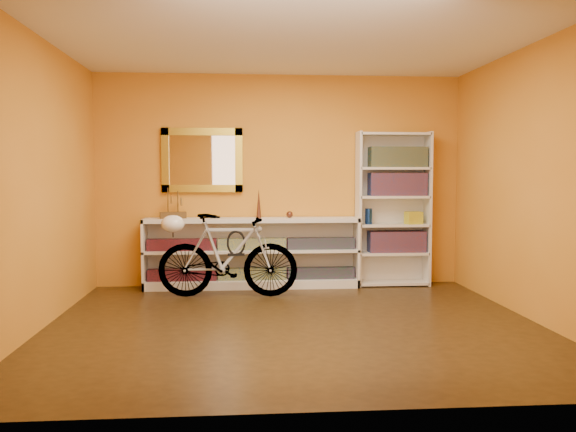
{
  "coord_description": "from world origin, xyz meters",
  "views": [
    {
      "loc": [
        -0.48,
        -5.28,
        1.37
      ],
      "look_at": [
        0.0,
        0.7,
        0.95
      ],
      "focal_mm": 36.65,
      "sensor_mm": 36.0,
      "label": 1
    }
  ],
  "objects": [
    {
      "name": "book_row_c",
      "position": [
        1.44,
        1.84,
        1.59
      ],
      "size": [
        0.7,
        0.22,
        0.25
      ],
      "primitive_type": "cube",
      "color": "#16414E",
      "rests_on": "bookcase"
    },
    {
      "name": "cd_row_upper",
      "position": [
        -0.35,
        1.79,
        0.54
      ],
      "size": [
        2.5,
        0.13,
        0.14
      ],
      "primitive_type": "cube",
      "color": "navy",
      "rests_on": "console_unit"
    },
    {
      "name": "console_unit",
      "position": [
        -0.35,
        1.81,
        0.42
      ],
      "size": [
        2.6,
        0.35,
        0.85
      ],
      "primitive_type": null,
      "color": "silver",
      "rests_on": "floor"
    },
    {
      "name": "bookcase",
      "position": [
        1.39,
        1.84,
        0.95
      ],
      "size": [
        0.9,
        0.3,
        1.9
      ],
      "primitive_type": null,
      "color": "silver",
      "rests_on": "floor"
    },
    {
      "name": "toy_car",
      "position": [
        -0.8,
        1.81,
        0.85
      ],
      "size": [
        0.0,
        0.0,
        0.0
      ],
      "primitive_type": "imported",
      "rotation": [
        0.0,
        0.0,
        1.37
      ],
      "color": "black",
      "rests_on": "console_unit"
    },
    {
      "name": "travel_mug",
      "position": [
        1.08,
        1.82,
        0.86
      ],
      "size": [
        0.09,
        0.09,
        0.19
      ],
      "primitive_type": "cylinder",
      "color": "navy",
      "rests_on": "bookcase"
    },
    {
      "name": "yellow_bag",
      "position": [
        1.64,
        1.8,
        0.84
      ],
      "size": [
        0.22,
        0.17,
        0.15
      ],
      "primitive_type": "cube",
      "rotation": [
        0.0,
        0.0,
        0.22
      ],
      "color": "gold",
      "rests_on": "bookcase"
    },
    {
      "name": "book_row_a",
      "position": [
        1.44,
        1.84,
        0.55
      ],
      "size": [
        0.7,
        0.22,
        0.26
      ],
      "primitive_type": "cube",
      "color": "maroon",
      "rests_on": "bookcase"
    },
    {
      "name": "back_wall",
      "position": [
        0.0,
        2.0,
        1.3
      ],
      "size": [
        4.5,
        0.01,
        2.6
      ],
      "primitive_type": "cube",
      "color": "orange",
      "rests_on": "ground"
    },
    {
      "name": "bicycle",
      "position": [
        -0.63,
        1.29,
        0.47
      ],
      "size": [
        0.51,
        1.62,
        0.94
      ],
      "primitive_type": "imported",
      "rotation": [
        0.0,
        0.0,
        1.51
      ],
      "color": "silver",
      "rests_on": "floor"
    },
    {
      "name": "left_wall",
      "position": [
        -2.25,
        0.0,
        1.3
      ],
      "size": [
        0.01,
        4.0,
        2.6
      ],
      "primitive_type": "cube",
      "color": "orange",
      "rests_on": "ground"
    },
    {
      "name": "book_row_b",
      "position": [
        1.44,
        1.84,
        1.25
      ],
      "size": [
        0.7,
        0.22,
        0.28
      ],
      "primitive_type": "cube",
      "color": "maroon",
      "rests_on": "bookcase"
    },
    {
      "name": "helmet",
      "position": [
        -1.24,
        1.32,
        0.83
      ],
      "size": [
        0.26,
        0.25,
        0.2
      ],
      "primitive_type": "ellipsoid",
      "color": "white",
      "rests_on": "bicycle"
    },
    {
      "name": "ceiling",
      "position": [
        0.0,
        0.0,
        2.6
      ],
      "size": [
        4.5,
        4.0,
        0.01
      ],
      "primitive_type": "cube",
      "color": "silver",
      "rests_on": "ground"
    },
    {
      "name": "floor",
      "position": [
        0.0,
        0.0,
        -0.01
      ],
      "size": [
        4.5,
        4.0,
        0.01
      ],
      "primitive_type": "cube",
      "color": "black",
      "rests_on": "ground"
    },
    {
      "name": "u_lock",
      "position": [
        -0.54,
        1.28,
        0.61
      ],
      "size": [
        0.21,
        0.02,
        0.21
      ],
      "primitive_type": "torus",
      "rotation": [
        1.57,
        0.0,
        0.0
      ],
      "color": "black",
      "rests_on": "bicycle"
    },
    {
      "name": "gilt_mirror",
      "position": [
        -0.95,
        1.97,
        1.55
      ],
      "size": [
        0.98,
        0.06,
        0.78
      ],
      "primitive_type": "cube",
      "color": "olive",
      "rests_on": "back_wall"
    },
    {
      "name": "red_tin",
      "position": [
        1.19,
        1.87,
        1.55
      ],
      "size": [
        0.14,
        0.14,
        0.17
      ],
      "primitive_type": "cube",
      "rotation": [
        0.0,
        0.0,
        -0.05
      ],
      "color": "maroon",
      "rests_on": "bookcase"
    },
    {
      "name": "decorative_orb",
      "position": [
        0.11,
        1.81,
        0.89
      ],
      "size": [
        0.08,
        0.08,
        0.08
      ],
      "primitive_type": "sphere",
      "color": "#51291B",
      "rests_on": "console_unit"
    },
    {
      "name": "model_ship",
      "position": [
        -1.29,
        1.81,
        1.03
      ],
      "size": [
        0.33,
        0.18,
        0.37
      ],
      "primitive_type": null,
      "rotation": [
        0.0,
        0.0,
        0.22
      ],
      "color": "#412B12",
      "rests_on": "console_unit"
    },
    {
      "name": "right_wall",
      "position": [
        2.25,
        0.0,
        1.3
      ],
      "size": [
        0.01,
        4.0,
        2.6
      ],
      "primitive_type": "cube",
      "color": "orange",
      "rests_on": "ground"
    },
    {
      "name": "wall_socket",
      "position": [
        0.9,
        1.99,
        0.25
      ],
      "size": [
        0.09,
        0.02,
        0.09
      ],
      "primitive_type": "cube",
      "color": "silver",
      "rests_on": "back_wall"
    },
    {
      "name": "cd_row_lower",
      "position": [
        -0.35,
        1.79,
        0.17
      ],
      "size": [
        2.5,
        0.13,
        0.14
      ],
      "primitive_type": "cube",
      "color": "black",
      "rests_on": "console_unit"
    },
    {
      "name": "bronze_ornament",
      "position": [
        -0.27,
        1.81,
        1.03
      ],
      "size": [
        0.06,
        0.06,
        0.35
      ],
      "primitive_type": "cone",
      "color": "#51291B",
      "rests_on": "console_unit"
    }
  ]
}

